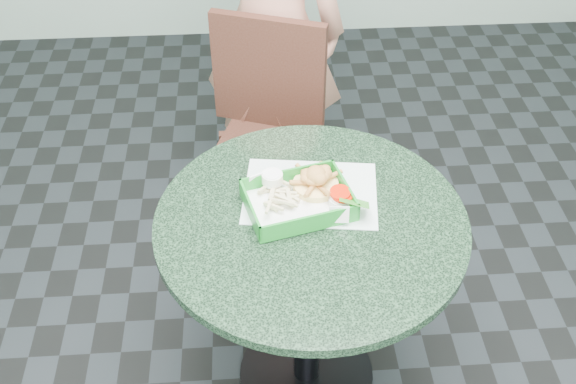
{
  "coord_description": "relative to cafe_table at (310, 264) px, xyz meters",
  "views": [
    {
      "loc": [
        -0.15,
        -1.34,
        2.07
      ],
      "look_at": [
        -0.06,
        0.1,
        0.78
      ],
      "focal_mm": 42.0,
      "sensor_mm": 36.0,
      "label": 1
    }
  ],
  "objects": [
    {
      "name": "floor",
      "position": [
        0.0,
        0.0,
        -0.58
      ],
      "size": [
        4.0,
        5.0,
        0.02
      ],
      "primitive_type": "cube",
      "color": "#303335",
      "rests_on": "ground"
    },
    {
      "name": "dining_chair",
      "position": [
        -0.08,
        0.77,
        -0.05
      ],
      "size": [
        0.44,
        0.44,
        0.93
      ],
      "rotation": [
        0.0,
        0.0,
        -0.34
      ],
      "color": "#351A10",
      "rests_on": "floor"
    },
    {
      "name": "cafe_table",
      "position": [
        0.0,
        0.0,
        0.0
      ],
      "size": [
        0.88,
        0.88,
        0.75
      ],
      "color": "black",
      "rests_on": "floor"
    },
    {
      "name": "sauce_ramekin",
      "position": [
        -0.08,
        0.14,
        0.22
      ],
      "size": [
        0.06,
        0.06,
        0.03
      ],
      "rotation": [
        0.0,
        0.0,
        -0.41
      ],
      "color": "white",
      "rests_on": "food_basket"
    },
    {
      "name": "fries_pile",
      "position": [
        -0.08,
        0.08,
        0.21
      ],
      "size": [
        0.13,
        0.14,
        0.04
      ],
      "primitive_type": null,
      "rotation": [
        0.0,
        0.0,
        0.32
      ],
      "color": "beige",
      "rests_on": "food_basket"
    },
    {
      "name": "placemat",
      "position": [
        0.01,
        0.1,
        0.17
      ],
      "size": [
        0.42,
        0.33,
        0.0
      ],
      "primitive_type": "cube",
      "rotation": [
        0.0,
        0.0,
        -0.13
      ],
      "color": "silver",
      "rests_on": "cafe_table"
    },
    {
      "name": "crab_sandwich",
      "position": [
        0.04,
        0.09,
        0.22
      ],
      "size": [
        0.13,
        0.13,
        0.08
      ],
      "rotation": [
        0.0,
        0.0,
        -0.25
      ],
      "color": "#E8C471",
      "rests_on": "food_basket"
    },
    {
      "name": "diner_person",
      "position": [
        -0.06,
        1.04,
        0.29
      ],
      "size": [
        0.73,
        0.59,
        1.73
      ],
      "primitive_type": "imported",
      "rotation": [
        0.0,
        0.0,
        2.83
      ],
      "color": "tan",
      "rests_on": "floor"
    },
    {
      "name": "food_basket",
      "position": [
        -0.03,
        0.04,
        0.19
      ],
      "size": [
        0.29,
        0.21,
        0.06
      ],
      "rotation": [
        0.0,
        0.0,
        0.25
      ],
      "color": "#1A8527",
      "rests_on": "placemat"
    },
    {
      "name": "garnish_cup",
      "position": [
        0.09,
        -0.0,
        0.21
      ],
      "size": [
        0.11,
        0.1,
        0.04
      ],
      "rotation": [
        0.0,
        0.0,
        0.2
      ],
      "color": "white",
      "rests_on": "food_basket"
    }
  ]
}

